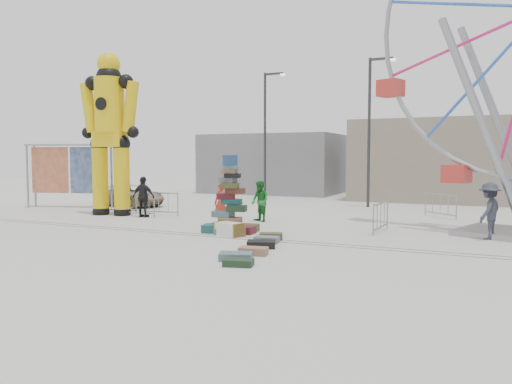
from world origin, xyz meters
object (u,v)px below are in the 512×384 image
at_px(barricade_dummy_a, 118,202).
at_px(parked_suv, 129,195).
at_px(crash_test_dummy, 110,128).
at_px(pedestrian_green, 260,201).
at_px(barricade_dummy_b, 136,204).
at_px(banner_scaffold, 69,160).
at_px(barricade_wheel_front, 381,217).
at_px(barricade_dummy_c, 158,204).
at_px(steamer_trunk, 230,229).
at_px(lamp_post_right, 371,124).
at_px(lamp_post_left, 266,129).
at_px(pedestrian_black, 144,197).
at_px(pedestrian_grey, 489,211).
at_px(pedestrian_red, 221,203).
at_px(barricade_wheel_back, 440,205).
at_px(suitcase_tower, 230,211).

relative_size(barricade_dummy_a, parked_suv, 0.47).
height_order(crash_test_dummy, pedestrian_green, crash_test_dummy).
distance_m(barricade_dummy_a, barricade_dummy_b, 1.72).
xyz_separation_m(banner_scaffold, barricade_wheel_front, (16.82, -1.84, -2.01)).
distance_m(barricade_dummy_c, pedestrian_green, 5.23).
xyz_separation_m(steamer_trunk, barricade_wheel_front, (4.58, 3.04, 0.32)).
bearing_deg(barricade_wheel_front, steamer_trunk, 127.19).
bearing_deg(parked_suv, crash_test_dummy, -141.38).
height_order(lamp_post_right, barricade_dummy_b, lamp_post_right).
bearing_deg(crash_test_dummy, banner_scaffold, 150.09).
height_order(lamp_post_right, lamp_post_left, same).
distance_m(lamp_post_left, parked_suv, 9.54).
relative_size(pedestrian_black, pedestrian_grey, 0.98).
xyz_separation_m(crash_test_dummy, barricade_dummy_c, (2.11, 0.77, -3.54)).
bearing_deg(lamp_post_right, barricade_dummy_a, -142.30).
relative_size(lamp_post_left, barricade_dummy_c, 4.00).
bearing_deg(steamer_trunk, barricade_dummy_a, 173.56).
xyz_separation_m(lamp_post_left, steamer_trunk, (4.68, -13.91, -4.25)).
height_order(steamer_trunk, pedestrian_red, pedestrian_red).
relative_size(barricade_wheel_back, pedestrian_green, 1.16).
xyz_separation_m(suitcase_tower, parked_suv, (-9.59, 6.22, -0.18)).
bearing_deg(pedestrian_grey, barricade_dummy_b, -71.38).
bearing_deg(barricade_dummy_c, suitcase_tower, -37.04).
bearing_deg(banner_scaffold, barricade_wheel_front, -21.50).
relative_size(lamp_post_left, barricade_wheel_front, 4.00).
relative_size(barricade_dummy_a, barricade_wheel_back, 1.00).
height_order(barricade_wheel_front, pedestrian_black, pedestrian_black).
distance_m(steamer_trunk, barricade_dummy_a, 9.00).
relative_size(banner_scaffold, parked_suv, 1.11).
xyz_separation_m(barricade_dummy_c, barricade_wheel_front, (10.39, -0.89, 0.00)).
distance_m(barricade_dummy_c, barricade_wheel_back, 12.85).
distance_m(barricade_dummy_a, pedestrian_black, 2.28).
xyz_separation_m(lamp_post_right, suitcase_tower, (-2.68, -11.16, -3.70)).
bearing_deg(steamer_trunk, suitcase_tower, 134.64).
relative_size(barricade_dummy_a, barricade_dummy_c, 1.00).
bearing_deg(lamp_post_right, barricade_wheel_front, -75.69).
distance_m(barricade_dummy_b, parked_suv, 5.08).
height_order(lamp_post_left, banner_scaffold, lamp_post_left).
relative_size(barricade_wheel_front, parked_suv, 0.47).
relative_size(pedestrian_red, pedestrian_green, 0.95).
distance_m(barricade_wheel_back, pedestrian_black, 13.37).
bearing_deg(banner_scaffold, steamer_trunk, -36.98).
bearing_deg(pedestrian_green, barricade_dummy_c, -147.26).
relative_size(steamer_trunk, barricade_dummy_b, 0.49).
height_order(suitcase_tower, banner_scaffold, banner_scaffold).
xyz_separation_m(lamp_post_right, barricade_dummy_c, (-8.12, -7.98, -3.93)).
height_order(lamp_post_left, barricade_dummy_c, lamp_post_left).
bearing_deg(barricade_wheel_back, barricade_dummy_b, -112.55).
xyz_separation_m(lamp_post_right, crash_test_dummy, (-10.23, -8.75, -0.40)).
bearing_deg(pedestrian_black, pedestrian_grey, 174.87).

